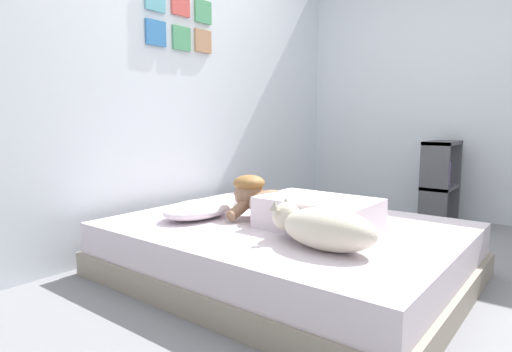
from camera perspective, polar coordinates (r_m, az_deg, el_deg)
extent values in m
plane|color=gray|center=(2.67, 12.40, -13.24)|extent=(12.25, 12.25, 0.00)
cube|color=silver|center=(3.43, -10.60, 12.58)|extent=(4.13, 0.10, 2.50)
cube|color=#3372B2|center=(3.27, -13.21, 18.07)|extent=(0.17, 0.02, 0.17)
cube|color=#4C9966|center=(3.43, -9.89, 17.61)|extent=(0.17, 0.02, 0.17)
cube|color=tan|center=(3.59, -7.07, 17.40)|extent=(0.17, 0.02, 0.17)
cube|color=#CC4C47|center=(3.48, -10.03, 21.69)|extent=(0.17, 0.02, 0.17)
cube|color=#4C9966|center=(3.64, -7.07, 20.90)|extent=(0.17, 0.02, 0.17)
cube|color=silver|center=(4.57, 22.07, 10.86)|extent=(0.10, 5.88, 2.50)
cube|color=gray|center=(2.66, 3.86, -11.60)|extent=(1.56, 2.01, 0.14)
cube|color=silver|center=(2.61, 3.90, -8.24)|extent=(1.51, 1.95, 0.19)
ellipsoid|color=silver|center=(2.73, -7.65, -4.41)|extent=(0.52, 0.32, 0.11)
cube|color=silver|center=(2.44, 8.26, -4.98)|extent=(0.42, 0.64, 0.18)
ellipsoid|color=#8C664C|center=(2.62, 1.80, -3.61)|extent=(0.32, 0.20, 0.16)
sphere|color=#8C664C|center=(2.71, -0.93, -2.38)|extent=(0.19, 0.19, 0.19)
ellipsoid|color=olive|center=(2.70, -0.93, -0.91)|extent=(0.20, 0.20, 0.10)
cylinder|color=#8C664C|center=(2.64, -1.96, -4.22)|extent=(0.23, 0.07, 0.14)
cylinder|color=#8C664C|center=(2.79, 0.69, -3.56)|extent=(0.23, 0.07, 0.14)
ellipsoid|color=beige|center=(2.07, 9.67, -7.03)|extent=(0.26, 0.48, 0.20)
sphere|color=beige|center=(2.22, 4.10, -5.42)|extent=(0.15, 0.15, 0.15)
cone|color=#A79F8E|center=(2.15, 2.50, -3.91)|extent=(0.05, 0.05, 0.05)
cone|color=#A79F8E|center=(2.23, 4.00, -3.50)|extent=(0.05, 0.05, 0.05)
cylinder|color=white|center=(2.97, -2.27, -3.71)|extent=(0.09, 0.09, 0.07)
torus|color=white|center=(3.02, -1.57, -3.54)|extent=(0.05, 0.01, 0.05)
cube|color=black|center=(2.86, 7.34, -4.89)|extent=(0.07, 0.14, 0.01)
cube|color=#4C4C51|center=(4.00, 22.57, -1.19)|extent=(0.03, 0.24, 0.75)
cube|color=#4C4C51|center=(4.40, 24.04, -0.51)|extent=(0.03, 0.24, 0.75)
cube|color=#4C4C51|center=(4.26, 23.09, -5.63)|extent=(0.45, 0.24, 0.03)
cube|color=#4C4C51|center=(4.20, 23.32, -1.34)|extent=(0.45, 0.24, 0.03)
cube|color=#4C4C51|center=(4.17, 23.60, 4.07)|extent=(0.45, 0.24, 0.03)
cube|color=#3F8C59|center=(4.02, 22.73, -0.39)|extent=(0.04, 0.16, 0.15)
cube|color=#3866A5|center=(4.06, 22.91, 0.03)|extent=(0.03, 0.15, 0.20)
cube|color=#724C8C|center=(4.09, 23.04, 0.05)|extent=(0.03, 0.18, 0.20)
cube|color=#724C8C|center=(4.13, 23.19, 0.27)|extent=(0.03, 0.18, 0.22)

